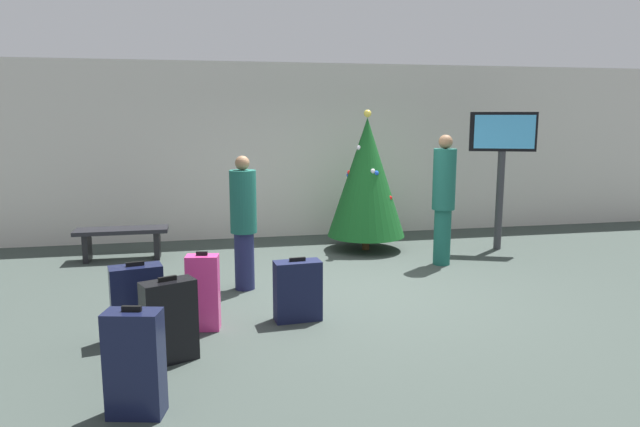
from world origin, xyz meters
TOP-DOWN VIEW (x-y plane):
  - ground_plane at (0.00, 0.00)m, footprint 16.00×16.00m
  - back_wall at (0.00, 3.51)m, footprint 16.00×0.20m
  - holiday_tree at (0.69, 2.11)m, footprint 1.25×1.25m
  - flight_info_kiosk at (2.82, 1.72)m, footprint 1.00×0.44m
  - waiting_bench at (-3.11, 2.22)m, footprint 1.36×0.44m
  - traveller_0 at (-1.41, 0.34)m, footprint 0.44×0.44m
  - traveller_1 at (1.52, 0.97)m, footprint 0.46×0.46m
  - suitcase_0 at (-0.94, -0.90)m, footprint 0.51×0.27m
  - suitcase_1 at (-1.92, -0.98)m, footprint 0.35×0.23m
  - suitcase_2 at (-2.41, -2.62)m, footprint 0.44×0.30m
  - suitcase_3 at (-2.22, -1.70)m, footprint 0.51×0.38m
  - suitcase_4 at (-2.55, -1.11)m, footprint 0.53×0.35m

SIDE VIEW (x-z plane):
  - ground_plane at x=0.00m, z-range 0.00..0.00m
  - suitcase_0 at x=-0.94m, z-range -0.02..0.67m
  - waiting_bench at x=-3.11m, z-range 0.11..0.59m
  - suitcase_4 at x=-2.55m, z-range -0.02..0.76m
  - suitcase_3 at x=-2.22m, z-range -0.02..0.76m
  - suitcase_1 at x=-1.92m, z-range -0.02..0.80m
  - suitcase_2 at x=-2.41m, z-range -0.02..0.81m
  - traveller_0 at x=-1.41m, z-range 0.05..1.73m
  - traveller_1 at x=1.52m, z-range 0.06..1.96m
  - holiday_tree at x=0.69m, z-range 0.06..2.31m
  - back_wall at x=0.00m, z-range 0.00..3.07m
  - flight_info_kiosk at x=2.82m, z-range 0.48..2.70m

